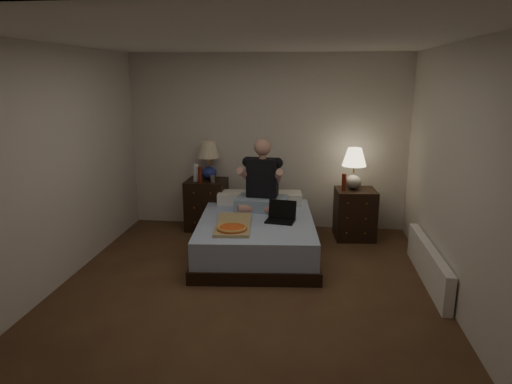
# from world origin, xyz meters

# --- Properties ---
(floor) EXTENTS (4.00, 4.50, 0.00)m
(floor) POSITION_xyz_m (0.00, 0.00, 0.00)
(floor) COLOR brown
(floor) RESTS_ON ground
(ceiling) EXTENTS (4.00, 4.50, 0.00)m
(ceiling) POSITION_xyz_m (0.00, 0.00, 2.50)
(ceiling) COLOR white
(ceiling) RESTS_ON ground
(wall_back) EXTENTS (4.00, 0.00, 2.50)m
(wall_back) POSITION_xyz_m (0.00, 2.25, 1.25)
(wall_back) COLOR silver
(wall_back) RESTS_ON ground
(wall_front) EXTENTS (4.00, 0.00, 2.50)m
(wall_front) POSITION_xyz_m (0.00, -2.25, 1.25)
(wall_front) COLOR silver
(wall_front) RESTS_ON ground
(wall_left) EXTENTS (0.00, 4.50, 2.50)m
(wall_left) POSITION_xyz_m (-2.00, 0.00, 1.25)
(wall_left) COLOR silver
(wall_left) RESTS_ON ground
(wall_right) EXTENTS (0.00, 4.50, 2.50)m
(wall_right) POSITION_xyz_m (2.00, 0.00, 1.25)
(wall_right) COLOR silver
(wall_right) RESTS_ON ground
(bed) EXTENTS (1.55, 1.97, 0.46)m
(bed) POSITION_xyz_m (-0.02, 1.09, 0.23)
(bed) COLOR #6185C3
(bed) RESTS_ON floor
(nightstand_left) EXTENTS (0.57, 0.51, 0.73)m
(nightstand_left) POSITION_xyz_m (-0.85, 2.00, 0.36)
(nightstand_left) COLOR black
(nightstand_left) RESTS_ON floor
(nightstand_right) EXTENTS (0.57, 0.52, 0.69)m
(nightstand_right) POSITION_xyz_m (1.26, 1.82, 0.34)
(nightstand_right) COLOR black
(nightstand_right) RESTS_ON floor
(lamp_left) EXTENTS (0.32, 0.32, 0.56)m
(lamp_left) POSITION_xyz_m (-0.82, 2.05, 1.01)
(lamp_left) COLOR navy
(lamp_left) RESTS_ON nightstand_left
(lamp_right) EXTENTS (0.36, 0.36, 0.56)m
(lamp_right) POSITION_xyz_m (1.22, 1.87, 0.97)
(lamp_right) COLOR gray
(lamp_right) RESTS_ON nightstand_right
(water_bottle) EXTENTS (0.07, 0.07, 0.25)m
(water_bottle) POSITION_xyz_m (-0.98, 1.90, 0.85)
(water_bottle) COLOR white
(water_bottle) RESTS_ON nightstand_left
(soda_can) EXTENTS (0.07, 0.07, 0.10)m
(soda_can) POSITION_xyz_m (-0.73, 1.86, 0.78)
(soda_can) COLOR #ABABA6
(soda_can) RESTS_ON nightstand_left
(beer_bottle_left) EXTENTS (0.06, 0.06, 0.23)m
(beer_bottle_left) POSITION_xyz_m (-0.89, 1.80, 0.84)
(beer_bottle_left) COLOR #611C0D
(beer_bottle_left) RESTS_ON nightstand_left
(beer_bottle_right) EXTENTS (0.06, 0.06, 0.23)m
(beer_bottle_right) POSITION_xyz_m (1.09, 1.76, 0.80)
(beer_bottle_right) COLOR #631E0E
(beer_bottle_right) RESTS_ON nightstand_right
(person) EXTENTS (0.70, 0.57, 0.93)m
(person) POSITION_xyz_m (0.01, 1.50, 0.93)
(person) COLOR black
(person) RESTS_ON bed
(laptop) EXTENTS (0.38, 0.33, 0.24)m
(laptop) POSITION_xyz_m (0.29, 0.98, 0.58)
(laptop) COLOR black
(laptop) RESTS_ON bed
(pizza_box) EXTENTS (0.47, 0.79, 0.08)m
(pizza_box) POSITION_xyz_m (-0.23, 0.54, 0.50)
(pizza_box) COLOR tan
(pizza_box) RESTS_ON bed
(radiator) EXTENTS (0.10, 1.60, 0.40)m
(radiator) POSITION_xyz_m (1.93, 0.51, 0.20)
(radiator) COLOR white
(radiator) RESTS_ON floor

